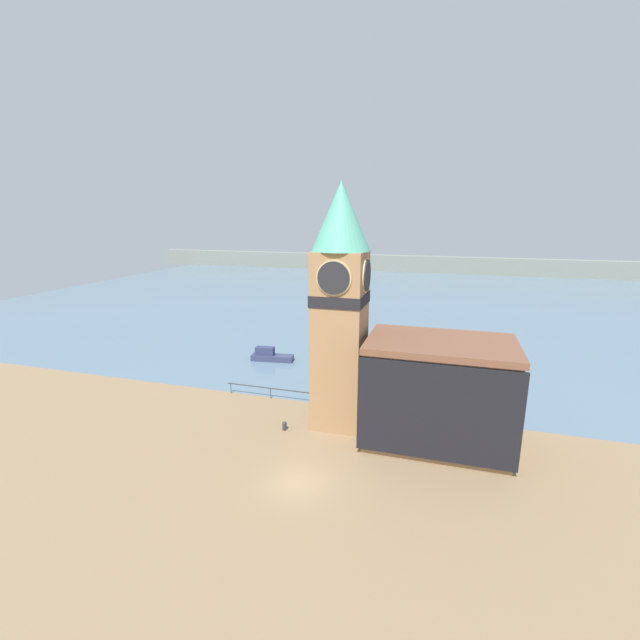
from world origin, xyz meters
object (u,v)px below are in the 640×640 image
boat_near (270,356)px  pier_building (438,392)px  mooring_bollard_near (284,425)px  clock_tower (340,302)px

boat_near → pier_building: bearing=-42.6°
pier_building → boat_near: size_ratio=2.11×
boat_near → mooring_bollard_near: bearing=-70.7°
pier_building → mooring_bollard_near: bearing=-171.6°
clock_tower → pier_building: 10.23m
pier_building → mooring_bollard_near: 12.62m
boat_near → mooring_bollard_near: 17.64m
clock_tower → mooring_bollard_near: bearing=-147.8°
pier_building → mooring_bollard_near: pier_building is taller
boat_near → mooring_bollard_near: (7.98, -15.73, -0.20)m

